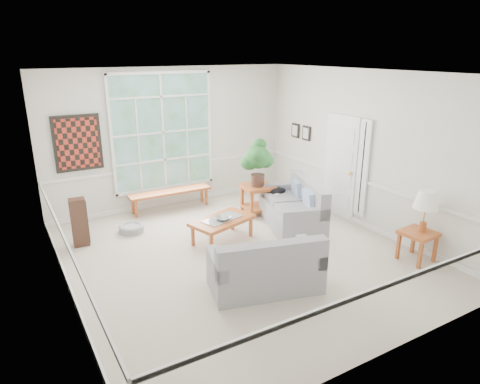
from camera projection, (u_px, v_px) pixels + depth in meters
name	position (u px, v px, depth m)	size (l,w,h in m)	color
floor	(241.00, 255.00, 7.31)	(5.50, 6.00, 0.01)	#B5AA99
ceiling	(241.00, 73.00, 6.36)	(5.50, 6.00, 0.02)	white
wall_back	(171.00, 138.00, 9.30)	(5.50, 0.02, 3.00)	silver
wall_front	(388.00, 237.00, 4.38)	(5.50, 0.02, 3.00)	silver
wall_left	(57.00, 198.00, 5.53)	(0.02, 6.00, 3.00)	silver
wall_right	(365.00, 150.00, 8.15)	(0.02, 6.00, 3.00)	silver
window_back	(163.00, 132.00, 9.12)	(2.30, 0.08, 2.40)	white
entry_door	(340.00, 166.00, 8.76)	(0.08, 0.90, 2.10)	white
door_sidelight	(363.00, 169.00, 8.21)	(0.08, 0.26, 1.90)	white
wall_art	(78.00, 143.00, 8.29)	(0.90, 0.06, 1.10)	maroon
wall_frame_near	(306.00, 133.00, 9.55)	(0.04, 0.26, 0.32)	black
wall_frame_far	(295.00, 130.00, 9.88)	(0.04, 0.26, 0.32)	black
loveseat_right	(292.00, 204.00, 8.32)	(0.88, 1.71, 0.92)	gray
loveseat_front	(265.00, 261.00, 6.16)	(1.58, 0.82, 0.85)	gray
coffee_table	(222.00, 230.00, 7.77)	(1.15, 0.63, 0.43)	#A84F22
pewter_bowl	(223.00, 218.00, 7.63)	(0.33, 0.33, 0.08)	#939398
window_bench	(171.00, 200.00, 9.31)	(1.79, 0.35, 0.42)	#A84F22
end_table	(257.00, 199.00, 9.06)	(0.62, 0.62, 0.62)	#A84F22
houseplant	(258.00, 163.00, 8.78)	(0.58, 0.58, 0.99)	#225925
side_table	(417.00, 246.00, 7.03)	(0.50, 0.50, 0.51)	#A84F22
table_lamp	(425.00, 211.00, 6.86)	(0.40, 0.40, 0.69)	silver
pet_bed	(131.00, 228.00, 8.20)	(0.48, 0.48, 0.14)	gray
floor_speaker	(79.00, 222.00, 7.52)	(0.27, 0.21, 0.87)	#3B2219
cat	(278.00, 191.00, 8.84)	(0.35, 0.25, 0.17)	black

